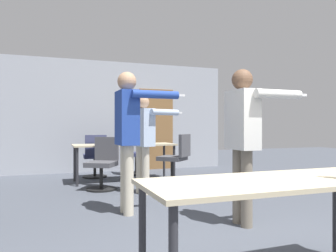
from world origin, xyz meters
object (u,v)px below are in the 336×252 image
(person_center_tall, at_px, (243,130))
(office_chair_far_left, at_px, (133,156))
(office_chair_side_rolled, at_px, (95,158))
(office_chair_far_right, at_px, (103,165))
(person_left_plaid, at_px, (143,134))
(person_right_polo, at_px, (128,127))
(office_chair_near_pushed, at_px, (176,160))

(person_center_tall, xyz_separation_m, office_chair_far_left, (-0.23, 4.17, -0.63))
(office_chair_side_rolled, bearing_deg, office_chair_far_right, -88.93)
(person_left_plaid, xyz_separation_m, office_chair_far_right, (-0.56, 0.62, -0.55))
(person_left_plaid, xyz_separation_m, office_chair_far_left, (0.36, 2.16, -0.54))
(person_right_polo, distance_m, office_chair_far_right, 1.85)
(person_center_tall, relative_size, office_chair_near_pushed, 1.83)
(office_chair_side_rolled, distance_m, office_chair_far_right, 1.33)
(person_right_polo, xyz_separation_m, office_chair_side_rolled, (-0.01, 3.05, -0.66))
(person_left_plaid, xyz_separation_m, office_chair_near_pushed, (0.82, 0.64, -0.51))
(person_center_tall, bearing_deg, person_left_plaid, -164.61)
(person_center_tall, distance_m, office_chair_near_pushed, 2.73)
(office_chair_side_rolled, distance_m, office_chair_near_pushed, 1.87)
(office_chair_far_right, bearing_deg, office_chair_near_pushed, -148.84)
(office_chair_far_right, bearing_deg, office_chair_side_rolled, -61.45)
(person_left_plaid, bearing_deg, person_center_tall, -1.81)
(person_right_polo, height_order, person_left_plaid, person_right_polo)
(person_right_polo, xyz_separation_m, person_left_plaid, (0.51, 1.11, -0.13))
(person_right_polo, relative_size, office_chair_side_rolled, 1.94)
(person_left_plaid, distance_m, office_chair_far_left, 2.26)
(office_chair_side_rolled, relative_size, office_chair_far_left, 1.00)
(person_right_polo, distance_m, office_chair_side_rolled, 3.12)
(office_chair_far_left, height_order, office_chair_near_pushed, office_chair_near_pushed)
(office_chair_far_left, xyz_separation_m, office_chair_far_right, (-0.92, -1.55, -0.01))
(person_left_plaid, bearing_deg, office_chair_near_pushed, 109.97)
(person_center_tall, relative_size, office_chair_far_right, 1.91)
(office_chair_side_rolled, xyz_separation_m, office_chair_near_pushed, (1.34, -1.30, 0.02))
(office_chair_far_left, bearing_deg, person_center_tall, 3.05)
(person_right_polo, height_order, office_chair_side_rolled, person_right_polo)
(person_center_tall, distance_m, office_chair_far_left, 4.23)
(person_right_polo, xyz_separation_m, office_chair_far_right, (-0.05, 1.72, -0.67))
(office_chair_far_left, bearing_deg, office_chair_side_rolled, -76.04)
(person_left_plaid, relative_size, office_chair_side_rolled, 1.74)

